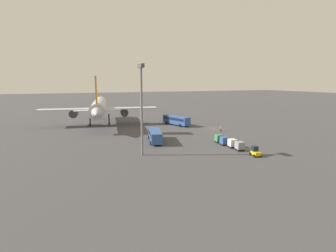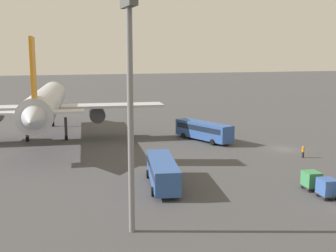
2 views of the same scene
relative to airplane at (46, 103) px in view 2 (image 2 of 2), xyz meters
name	(u,v)px [view 2 (image 2 of 2)]	position (x,y,z in m)	size (l,w,h in m)	color
ground_plane	(285,149)	(-22.04, -34.45, -6.46)	(600.00, 600.00, 0.00)	#424244
airplane	(46,103)	(0.00, 0.00, 0.00)	(47.98, 41.23, 17.18)	#B2B7C1
shuttle_bus_near	(204,130)	(-11.23, -25.35, -4.50)	(12.33, 6.20, 3.26)	#2D5199
shuttle_bus_far	(162,170)	(-33.24, -9.60, -4.63)	(11.41, 5.28, 3.04)	#2D5199
worker_person	(303,152)	(-27.77, -33.42, -5.59)	(0.38, 0.38, 1.74)	#1E1E2D
cargo_cart_blue	(327,187)	(-43.27, -24.11, -5.27)	(2.25, 1.99, 2.06)	#38383D
cargo_cart_green	(311,179)	(-40.42, -24.44, -5.27)	(2.25, 1.99, 2.06)	#38383D
light_pole	(130,94)	(-44.17, -2.86, 5.11)	(2.80, 0.70, 19.07)	slate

